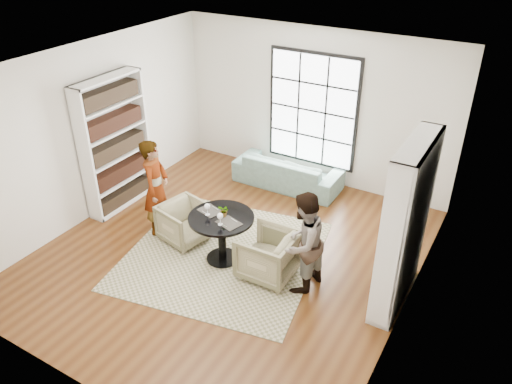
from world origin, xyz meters
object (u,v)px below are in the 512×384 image
Objects in this scene: pedestal_table at (222,229)px; sofa at (288,171)px; person_left at (156,188)px; wine_glass_left at (207,207)px; wine_glass_right at (220,216)px; flower_centerpiece at (224,211)px; armchair_right at (268,254)px; person_right at (303,243)px; armchair_left at (185,223)px.

pedestal_table is 0.48× the size of sofa.
person_left is 1.19m from wine_glass_left.
wine_glass_right reaches higher than flower_centerpiece.
person_left is at bearing -93.53° from armchair_right.
person_right is 7.79× the size of wine_glass_right.
pedestal_table reaches higher than sofa.
sofa is 2.78m from wine_glass_left.
armchair_right is (1.01, -2.61, 0.06)m from sofa.
wine_glass_right is at bearing -71.30° from person_right.
pedestal_table is 1.37× the size of armchair_left.
wine_glass_right is at bearing -21.47° from wine_glass_left.
person_left is 1.42m from flower_centerpiece.
person_right reaches higher than sofa.
wine_glass_right is (1.48, -0.33, 0.10)m from person_left.
person_right reaches higher than armchair_right.
wine_glass_right is at bearing -121.04° from person_left.
flower_centerpiece is at bearing -80.95° from person_right.
pedestal_table is 0.42m from wine_glass_right.
sofa is at bearing 94.76° from pedestal_table.
wine_glass_left reaches higher than armchair_left.
person_left reaches higher than armchair_right.
person_right is at bearing 10.29° from wine_glass_right.
flower_centerpiece is (-1.30, -0.01, 0.12)m from person_right.
person_left is at bearing 174.00° from pedestal_table.
person_left is at bearing 64.95° from sofa.
person_right is (0.55, 0.00, 0.41)m from armchair_right.
wine_glass_left is (-1.54, -0.10, 0.16)m from person_right.
pedestal_table is 1.41m from person_left.
person_right is 1.26m from wine_glass_right.
armchair_right is 1.15m from wine_glass_left.
person_right is (2.71, -0.11, -0.06)m from person_left.
sofa is 1.36× the size of person_right.
pedestal_table is 0.32m from flower_centerpiece.
armchair_left is 0.47× the size of person_right.
armchair_right is 0.48× the size of person_left.
person_left is 8.41× the size of wine_glass_right.
pedestal_table is at bearing 120.88° from wine_glass_right.
flower_centerpiece is (0.04, 0.02, 0.32)m from pedestal_table.
armchair_right is at bearing -80.87° from armchair_left.
person_right is at bearing 120.41° from sofa.
person_right reaches higher than pedestal_table.
sofa is 3.08m from person_right.
armchair_right is (1.61, -0.11, 0.03)m from armchair_left.
person_right is at bearing 0.64° from flower_centerpiece.
armchair_right is 2.21m from person_left.
sofa is at bearing -0.65° from armchair_left.
wine_glass_right is (0.33, -2.84, 0.63)m from sofa.
person_right is (2.16, -0.11, 0.44)m from armchair_left.
flower_centerpiece is (0.26, -2.63, 0.59)m from sofa.
sofa is at bearing -159.69° from armchair_right.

